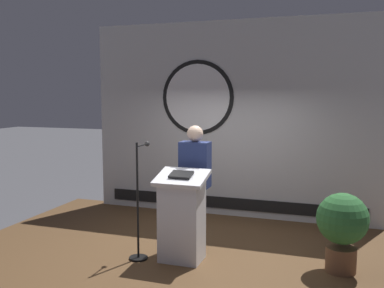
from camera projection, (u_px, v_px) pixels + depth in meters
ground_plane at (198, 272)px, 5.96m from camera, size 40.00×40.00×0.00m
stage_platform at (198, 261)px, 5.95m from camera, size 6.40×4.00×0.30m
banner_display at (230, 120)px, 7.48m from camera, size 4.99×0.12×3.34m
podium at (182, 217)px, 5.54m from camera, size 0.64×0.50×1.16m
speaker_person at (195, 186)px, 5.95m from camera, size 0.40×0.26×1.69m
microphone_stand at (139, 218)px, 5.61m from camera, size 0.24×0.46×1.51m
potted_plant at (342, 225)px, 5.18m from camera, size 0.61×0.61×0.95m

